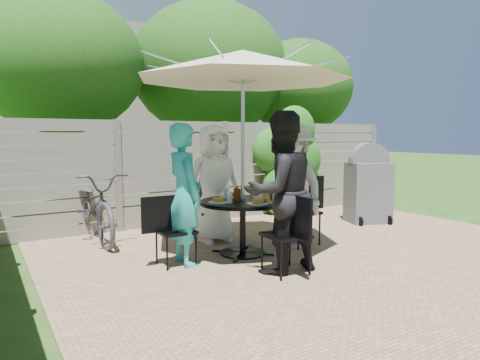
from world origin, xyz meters
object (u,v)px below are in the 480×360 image
plate_back (229,195)px  bbq_grill (368,187)px  plate_right (265,197)px  syrup_jug (237,194)px  person_right (293,186)px  person_front (280,193)px  glass_right (255,193)px  bicycle (94,206)px  chair_left (175,245)px  chair_right (300,225)px  glass_back (226,193)px  plate_front (258,202)px  chair_front (287,251)px  plate_left (219,201)px  coffee_cup (241,193)px  person_left (184,195)px  plate_extra (267,201)px  umbrella (243,65)px  glass_left (229,198)px  patio_table (243,217)px  person_back (214,184)px  chair_back (210,222)px

plate_back → bbq_grill: size_ratio=0.18×
plate_right → syrup_jug: 0.43m
person_right → person_front: bearing=-45.0°
person_front → plate_right: size_ratio=7.20×
glass_right → syrup_jug: 0.32m
plate_right → bicycle: size_ratio=0.13×
chair_left → chair_right: chair_right is taller
chair_left → glass_back: (0.86, 0.25, 0.54)m
person_front → plate_front: bearing=-90.0°
plate_back → bicycle: size_ratio=0.13×
chair_front → person_right: (0.85, 0.95, 0.60)m
plate_back → plate_left: bearing=-135.9°
coffee_cup → person_left: bearing=-167.6°
plate_extra → chair_right: bearing=20.1°
umbrella → plate_left: (-0.36, 0.01, -1.72)m
chair_left → coffee_cup: (1.07, 0.20, 0.53)m
glass_left → patio_table: bearing=21.1°
person_right → glass_right: person_right is taller
umbrella → plate_front: umbrella is taller
person_right → glass_right: bearing=-100.4°
chair_right → bicycle: bicycle is taller
coffee_cup → bicycle: bicycle is taller
plate_front → plate_right: bearing=44.1°
chair_right → person_right: (-0.14, 0.00, 0.58)m
patio_table → plate_right: size_ratio=4.38×
plate_back → syrup_jug: size_ratio=1.63×
person_back → glass_right: (0.25, -0.73, -0.07)m
plate_front → umbrella: bearing=89.1°
glass_right → bbq_grill: size_ratio=0.10×
chair_right → bbq_grill: (2.07, 0.60, 0.37)m
patio_table → chair_left: bearing=179.1°
umbrella → chair_back: bearing=89.0°
person_back → plate_back: person_back is taller
person_front → person_right: bearing=-135.0°
chair_front → glass_left: size_ratio=6.73×
person_right → bicycle: 2.99m
patio_table → chair_left: size_ratio=1.30×
coffee_cup → plate_front: bearing=-100.7°
glass_left → plate_extra: bearing=-24.8°
umbrella → patio_table: bearing=0.0°
person_right → glass_back: (-0.93, 0.27, -0.07)m
plate_back → chair_right: bearing=-21.2°
chair_back → glass_back: (-0.12, -0.70, 0.53)m
glass_back → chair_left: bearing=-164.1°
chair_left → glass_back: 1.05m
chair_left → plate_left: size_ratio=3.38×
bbq_grill → person_left: bearing=-150.4°
person_front → glass_back: size_ratio=13.37×
glass_left → bicycle: bearing=122.8°
bicycle → bbq_grill: bearing=-17.1°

